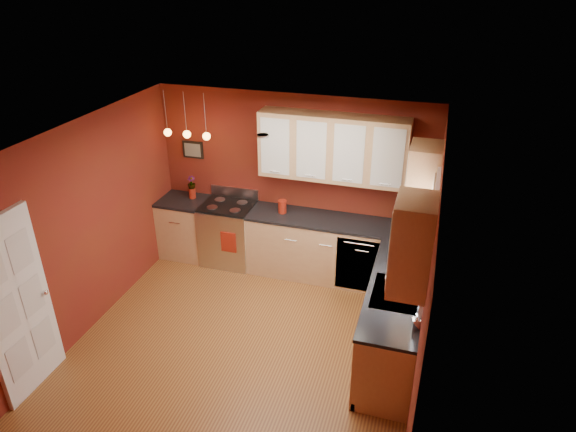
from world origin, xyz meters
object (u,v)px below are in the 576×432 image
(sink, at_px, (396,295))
(red_canister, at_px, (282,207))
(gas_range, at_px, (229,233))
(soap_pump, at_px, (416,321))
(coffee_maker, at_px, (402,219))

(sink, xyz_separation_m, red_canister, (-1.78, 1.52, 0.12))
(gas_range, distance_m, soap_pump, 3.57)
(soap_pump, bearing_deg, red_canister, 134.40)
(gas_range, xyz_separation_m, soap_pump, (2.87, -2.05, 0.54))
(gas_range, relative_size, coffee_maker, 3.81)
(gas_range, xyz_separation_m, red_canister, (0.85, 0.02, 0.56))
(red_canister, height_order, soap_pump, red_canister)
(sink, xyz_separation_m, soap_pump, (0.25, -0.55, 0.11))
(red_canister, xyz_separation_m, coffee_maker, (1.68, 0.03, 0.04))
(red_canister, bearing_deg, gas_range, -178.92)
(red_canister, bearing_deg, coffee_maker, 1.04)
(gas_range, distance_m, coffee_maker, 2.60)
(sink, height_order, red_canister, sink)
(coffee_maker, bearing_deg, soap_pump, -100.59)
(red_canister, relative_size, coffee_maker, 0.65)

